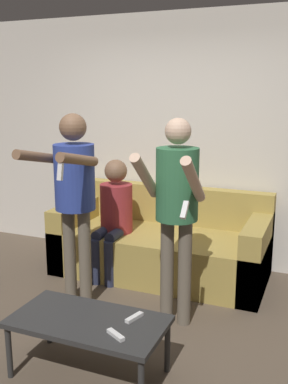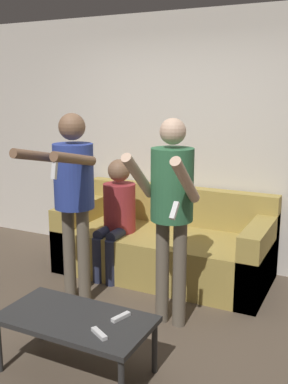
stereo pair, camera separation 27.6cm
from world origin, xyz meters
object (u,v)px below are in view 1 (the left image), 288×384
(remote_far, at_px, (134,317))
(person_standing_right, at_px, (176,199))
(remote_near, at_px, (116,335))
(person_seated, at_px, (114,212))
(coffee_table, at_px, (88,325))
(couch, at_px, (162,246))
(person_standing_left, at_px, (74,187))

(remote_far, bearing_deg, person_standing_right, 87.92)
(remote_near, bearing_deg, remote_far, 85.53)
(person_seated, relative_size, coffee_table, 1.17)
(couch, relative_size, person_standing_left, 1.27)
(person_standing_right, height_order, remote_far, person_standing_right)
(person_standing_left, relative_size, coffee_table, 1.64)
(remote_far, bearing_deg, person_standing_left, 139.50)
(coffee_table, bearing_deg, remote_far, 22.45)
(person_seated, bearing_deg, person_standing_left, -92.42)
(person_seated, xyz_separation_m, remote_near, (0.85, -1.71, -0.26))
(person_standing_right, distance_m, remote_near, 1.20)
(person_standing_left, bearing_deg, remote_near, -48.95)
(remote_near, bearing_deg, person_standing_right, 87.35)
(person_standing_left, height_order, coffee_table, person_standing_left)
(person_seated, height_order, coffee_table, person_seated)
(person_standing_left, xyz_separation_m, remote_near, (0.88, -1.01, -0.66))
(couch, height_order, remote_near, couch)
(couch, xyz_separation_m, remote_near, (0.42, -1.95, 0.12))
(coffee_table, height_order, remote_near, remote_near)
(person_standing_left, xyz_separation_m, remote_far, (0.90, -0.77, -0.66))
(remote_far, bearing_deg, couch, 104.28)
(person_standing_left, bearing_deg, couch, 63.86)
(person_seated, height_order, remote_far, person_seated)
(remote_near, xyz_separation_m, remote_far, (0.02, 0.24, 0.00))
(person_seated, distance_m, remote_far, 1.73)
(couch, relative_size, remote_far, 14.07)
(person_standing_left, bearing_deg, person_standing_right, 0.16)
(person_standing_left, height_order, person_standing_right, person_standing_left)
(person_standing_left, xyz_separation_m, person_seated, (0.03, 0.71, -0.40))
(couch, bearing_deg, remote_near, -77.96)
(person_seated, bearing_deg, couch, 28.62)
(couch, distance_m, remote_far, 1.77)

